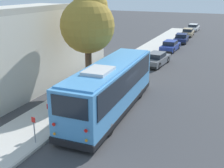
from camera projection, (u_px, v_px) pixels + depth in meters
name	position (u px, v px, depth m)	size (l,w,h in m)	color
ground_plane	(118.00, 108.00, 18.67)	(160.00, 160.00, 0.00)	#3D3D3F
sidewalk_slab	(74.00, 99.00, 19.94)	(80.00, 3.15, 0.15)	beige
curb_strip	(95.00, 103.00, 19.31)	(80.00, 0.14, 0.15)	#AAA69D
shuttle_bus	(111.00, 86.00, 17.60)	(10.56, 2.97, 3.32)	#4C93D1
parked_sedan_gray	(157.00, 59.00, 29.01)	(4.69, 2.01, 1.31)	slate
parked_sedan_blue	(170.00, 46.00, 35.69)	(4.56, 1.86, 1.30)	navy
parked_sedan_navy	(181.00, 38.00, 41.22)	(4.52, 1.98, 1.28)	#19234C
parked_sedan_tan	(188.00, 33.00, 46.67)	(4.35, 1.84, 1.26)	tan
parked_sedan_white	(193.00, 28.00, 52.36)	(4.41, 1.91, 1.27)	silver
street_tree	(88.00, 22.00, 20.27)	(3.97, 3.97, 7.41)	brown
sign_post_near	(34.00, 130.00, 13.98)	(0.06, 0.22, 1.41)	gray
sign_post_far	(49.00, 118.00, 15.06)	(0.06, 0.22, 1.60)	gray
building_backdrop	(19.00, 45.00, 23.56)	(16.86, 7.87, 6.39)	beige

